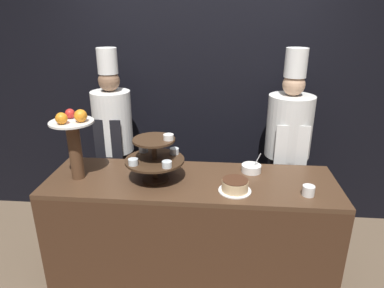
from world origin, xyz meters
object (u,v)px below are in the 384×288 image
at_px(cake_round, 235,186).
at_px(tiered_stand, 155,156).
at_px(fruit_pedestal, 74,137).
at_px(serving_bowl_far, 251,168).
at_px(chef_center_left, 288,142).
at_px(chef_left, 114,136).
at_px(cup_white, 308,191).

bearing_deg(cake_round, tiered_stand, 167.89).
relative_size(tiered_stand, fruit_pedestal, 0.81).
height_order(cake_round, serving_bowl_far, serving_bowl_far).
bearing_deg(cake_round, serving_bowl_far, 67.14).
xyz_separation_m(fruit_pedestal, chef_center_left, (1.67, 0.67, -0.24)).
distance_m(fruit_pedestal, chef_left, 0.71).
height_order(fruit_pedestal, chef_left, chef_left).
bearing_deg(serving_bowl_far, fruit_pedestal, -170.47).
relative_size(fruit_pedestal, serving_bowl_far, 3.39).
bearing_deg(fruit_pedestal, chef_left, 83.69).
distance_m(fruit_pedestal, chef_center_left, 1.82).
distance_m(fruit_pedestal, cup_white, 1.71).
xyz_separation_m(fruit_pedestal, cup_white, (1.68, -0.12, -0.29)).
bearing_deg(fruit_pedestal, tiered_stand, 1.87).
relative_size(cup_white, chef_center_left, 0.05).
height_order(tiered_stand, cake_round, tiered_stand).
bearing_deg(chef_left, tiered_stand, -51.45).
height_order(cake_round, chef_center_left, chef_center_left).
bearing_deg(cake_round, cup_white, -1.72).
relative_size(tiered_stand, chef_center_left, 0.25).
distance_m(cup_white, chef_left, 1.80).
height_order(fruit_pedestal, serving_bowl_far, fruit_pedestal).
distance_m(cup_white, serving_bowl_far, 0.50).
xyz_separation_m(cup_white, chef_center_left, (-0.01, 0.79, 0.06)).
xyz_separation_m(tiered_stand, cake_round, (0.59, -0.13, -0.15)).
bearing_deg(serving_bowl_far, chef_center_left, 51.86).
height_order(fruit_pedestal, cup_white, fruit_pedestal).
xyz_separation_m(cup_white, chef_left, (-1.61, 0.79, 0.07)).
relative_size(fruit_pedestal, cake_round, 2.33).
xyz_separation_m(serving_bowl_far, chef_center_left, (0.35, 0.45, 0.06)).
distance_m(serving_bowl_far, chef_left, 1.33).
xyz_separation_m(fruit_pedestal, cake_round, (1.18, -0.11, -0.29)).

